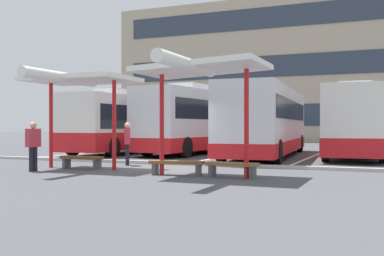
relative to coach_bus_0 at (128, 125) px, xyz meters
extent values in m
plane|color=#47474C|center=(6.03, -7.92, -1.59)|extent=(160.00, 160.00, 0.00)
cube|color=tan|center=(6.03, 26.93, 5.43)|extent=(38.64, 11.52, 14.04)
cube|color=#2D3847|center=(6.03, 21.15, 0.98)|extent=(35.55, 0.08, 2.06)
cube|color=#2D3847|center=(6.03, 21.15, 5.66)|extent=(35.55, 0.08, 2.06)
cube|color=#2D3847|center=(6.03, 21.15, 10.34)|extent=(35.55, 0.08, 2.06)
cube|color=silver|center=(0.00, 0.00, 0.11)|extent=(2.71, 10.17, 2.86)
cube|color=red|center=(0.00, 0.00, -0.85)|extent=(2.75, 10.22, 0.93)
cube|color=black|center=(0.00, 0.00, 0.40)|extent=(2.73, 9.36, 1.20)
cube|color=black|center=(0.06, 5.04, 0.46)|extent=(2.28, 0.11, 1.72)
cube|color=silver|center=(-0.01, -1.27, 1.73)|extent=(1.58, 2.22, 0.36)
cylinder|color=black|center=(-1.16, 3.49, -1.09)|extent=(0.31, 1.00, 1.00)
cylinder|color=black|center=(1.24, 3.46, -1.09)|extent=(0.31, 1.00, 1.00)
cylinder|color=black|center=(-1.24, -3.46, -1.09)|extent=(0.31, 1.00, 1.00)
cylinder|color=black|center=(1.16, -3.49, -1.09)|extent=(0.31, 1.00, 1.00)
cube|color=silver|center=(3.85, 1.59, 0.26)|extent=(3.39, 11.22, 3.16)
cube|color=red|center=(3.85, 1.59, -0.97)|extent=(3.43, 11.27, 0.69)
cube|color=black|center=(3.85, 1.59, 0.79)|extent=(3.34, 10.35, 1.01)
cube|color=black|center=(4.35, 7.06, 0.64)|extent=(2.11, 0.27, 1.89)
cube|color=silver|center=(3.72, 0.22, 2.02)|extent=(1.63, 2.32, 0.36)
cylinder|color=black|center=(3.11, 5.60, -1.09)|extent=(0.39, 1.02, 1.00)
cylinder|color=black|center=(5.30, 5.40, -1.09)|extent=(0.39, 1.02, 1.00)
cylinder|color=black|center=(2.40, -2.22, -1.09)|extent=(0.39, 1.02, 1.00)
cylinder|color=black|center=(4.59, -2.42, -1.09)|extent=(0.39, 1.02, 1.00)
cube|color=silver|center=(8.08, -0.16, 0.20)|extent=(3.41, 12.61, 3.04)
cube|color=red|center=(8.08, -0.16, -1.03)|extent=(3.46, 12.65, 0.58)
cube|color=black|center=(8.08, -0.16, 0.71)|extent=(3.37, 11.62, 0.92)
cube|color=black|center=(7.62, 6.02, 0.57)|extent=(2.19, 0.24, 1.82)
cube|color=silver|center=(8.19, -1.71, 1.90)|extent=(1.66, 2.31, 0.36)
cylinder|color=black|center=(6.59, 4.37, -1.09)|extent=(0.37, 1.02, 1.00)
cylinder|color=black|center=(8.88, 4.54, -1.09)|extent=(0.37, 1.02, 1.00)
cylinder|color=black|center=(7.28, -4.86, -1.09)|extent=(0.37, 1.02, 1.00)
cylinder|color=black|center=(9.57, -4.69, -1.09)|extent=(0.37, 1.02, 1.00)
cube|color=silver|center=(12.11, 2.01, 0.16)|extent=(3.00, 12.29, 2.97)
cube|color=red|center=(12.11, 2.01, -0.93)|extent=(3.05, 12.33, 0.77)
cube|color=black|center=(12.11, 2.01, 0.63)|extent=(2.99, 11.31, 0.94)
cube|color=black|center=(11.85, 8.07, 0.52)|extent=(2.19, 0.17, 1.78)
cube|color=silver|center=(12.18, 0.49, 1.83)|extent=(1.58, 2.26, 0.36)
cylinder|color=black|center=(10.78, 6.45, -1.09)|extent=(0.34, 1.01, 1.00)
cylinder|color=black|center=(13.06, 6.55, -1.09)|extent=(0.34, 1.01, 1.00)
cylinder|color=black|center=(11.17, -2.53, -1.09)|extent=(0.34, 1.01, 1.00)
cylinder|color=black|center=(13.45, -2.43, -1.09)|extent=(0.34, 1.01, 1.00)
cube|color=white|center=(-2.17, 0.78, -1.59)|extent=(0.16, 14.00, 0.01)
cube|color=white|center=(1.93, 0.78, -1.59)|extent=(0.16, 14.00, 0.01)
cube|color=white|center=(6.03, 0.78, -1.59)|extent=(0.16, 14.00, 0.01)
cube|color=white|center=(10.13, 0.78, -1.59)|extent=(0.16, 14.00, 0.01)
cylinder|color=red|center=(2.16, -9.26, -0.04)|extent=(0.14, 0.14, 3.11)
cylinder|color=red|center=(4.87, -9.26, -0.04)|extent=(0.14, 0.14, 3.11)
cube|color=white|center=(3.51, -9.26, 1.60)|extent=(3.71, 2.55, 0.18)
cylinder|color=white|center=(3.51, -10.38, 1.57)|extent=(0.36, 3.71, 0.36)
cube|color=brown|center=(3.51, -9.26, -1.19)|extent=(1.69, 0.50, 0.10)
cube|color=#4C4C51|center=(2.83, -9.23, -1.42)|extent=(0.14, 0.34, 0.35)
cube|color=#4C4C51|center=(4.20, -9.29, -1.42)|extent=(0.14, 0.34, 0.35)
cylinder|color=red|center=(7.07, -10.01, 0.01)|extent=(0.14, 0.14, 3.20)
cylinder|color=red|center=(9.82, -10.01, 0.01)|extent=(0.14, 0.14, 3.20)
cube|color=white|center=(8.45, -10.01, 1.69)|extent=(3.74, 2.64, 0.33)
cylinder|color=white|center=(8.45, -11.18, 1.66)|extent=(0.36, 3.74, 0.36)
cube|color=brown|center=(7.55, -9.92, -1.19)|extent=(1.75, 0.65, 0.10)
cube|color=#4C4C51|center=(6.85, -10.01, -1.42)|extent=(0.16, 0.35, 0.35)
cube|color=#4C4C51|center=(8.24, -9.82, -1.42)|extent=(0.16, 0.35, 0.35)
cube|color=brown|center=(9.35, -9.90, -1.19)|extent=(1.61, 0.53, 0.10)
cube|color=#4C4C51|center=(8.70, -9.86, -1.42)|extent=(0.14, 0.34, 0.35)
cube|color=#4C4C51|center=(9.99, -9.95, -1.42)|extent=(0.14, 0.34, 0.35)
cube|color=#ADADA8|center=(6.03, -6.43, -1.53)|extent=(44.00, 0.24, 0.12)
cylinder|color=black|center=(4.25, -7.31, -1.18)|extent=(0.14, 0.14, 0.83)
cylinder|color=black|center=(4.33, -7.46, -1.18)|extent=(0.14, 0.14, 0.83)
cube|color=#BF333F|center=(4.29, -7.39, -0.46)|extent=(0.43, 0.53, 0.62)
sphere|color=tan|center=(4.29, -7.39, -0.03)|extent=(0.22, 0.22, 0.22)
cylinder|color=black|center=(2.59, -10.79, -1.18)|extent=(0.14, 0.14, 0.82)
cylinder|color=black|center=(2.62, -10.63, -1.18)|extent=(0.14, 0.14, 0.82)
cube|color=#BF333F|center=(2.61, -10.71, -0.46)|extent=(0.31, 0.52, 0.62)
sphere|color=tan|center=(2.61, -10.71, -0.04)|extent=(0.22, 0.22, 0.22)
camera|label=1|loc=(13.59, -23.16, -0.06)|focal=43.82mm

